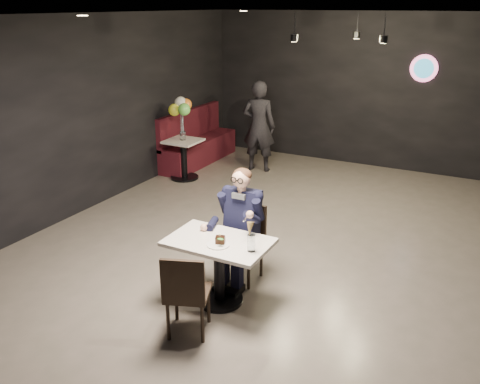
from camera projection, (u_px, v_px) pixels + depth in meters
The scene contains 17 objects.
floor at pixel (287, 256), 6.70m from camera, with size 9.00×9.00×0.00m, color slate.
wall_sign at pixel (424, 68), 9.36m from camera, with size 0.50×0.06×0.50m, color pink, non-canonical shape.
pendant_lights at pixel (346, 21), 7.35m from camera, with size 1.40×1.20×0.36m, color black.
main_table at pixel (219, 271), 5.55m from camera, with size 1.10×0.70×0.75m, color white.
chair_far at pixel (242, 244), 5.98m from camera, with size 0.42×0.46×0.92m, color black.
chair_near at pixel (188, 291), 5.01m from camera, with size 0.42×0.46×0.92m, color black.
seated_man at pixel (242, 224), 5.89m from camera, with size 0.60×0.80×1.44m, color black.
dessert_plate at pixel (218, 245), 5.31m from camera, with size 0.24×0.24×0.01m, color white.
cake_slice at pixel (220, 240), 5.32m from camera, with size 0.10×0.08×0.07m, color black.
mint_leaf at pixel (220, 239), 5.24m from camera, with size 0.07×0.04×0.01m, color green.
sundae_glass at pixel (251, 243), 5.16m from camera, with size 0.08×0.08×0.18m, color silver.
wafer_cone at pixel (250, 229), 5.09m from camera, with size 0.07×0.07×0.14m, color tan.
booth_bench at pixel (198, 137), 10.43m from camera, with size 0.55×2.19×1.10m, color #410E18.
side_table at pixel (184, 159), 9.53m from camera, with size 0.61×0.61×0.76m, color white.
balloon_vase at pixel (183, 136), 9.37m from camera, with size 0.11×0.11×0.16m, color silver.
balloon_bunch at pixel (182, 114), 9.23m from camera, with size 0.41×0.41×0.67m, color yellow.
passerby at pixel (259, 126), 9.86m from camera, with size 0.64×0.42×1.77m, color black.
Camera 1 is at (2.23, -5.58, 3.13)m, focal length 38.00 mm.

